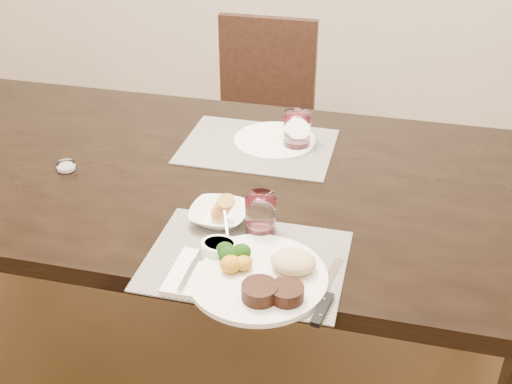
% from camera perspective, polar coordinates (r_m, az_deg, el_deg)
% --- Properties ---
extents(ground_plane, '(4.50, 4.50, 0.00)m').
position_cam_1_polar(ground_plane, '(2.34, -5.05, -14.20)').
color(ground_plane, '#402B14').
rests_on(ground_plane, ground).
extents(dining_table, '(2.00, 1.00, 0.75)m').
position_cam_1_polar(dining_table, '(1.92, -5.97, -0.11)').
color(dining_table, black).
rests_on(dining_table, ground).
extents(chair_far, '(0.42, 0.42, 0.90)m').
position_cam_1_polar(chair_far, '(2.78, 0.49, 6.83)').
color(chair_far, black).
rests_on(chair_far, ground).
extents(placemat_near, '(0.46, 0.34, 0.00)m').
position_cam_1_polar(placemat_near, '(1.50, -0.91, -6.09)').
color(placemat_near, gray).
rests_on(placemat_near, dining_table).
extents(placemat_far, '(0.46, 0.34, 0.00)m').
position_cam_1_polar(placemat_far, '(1.99, 0.16, 4.08)').
color(placemat_far, gray).
rests_on(placemat_far, dining_table).
extents(dinner_plate, '(0.31, 0.31, 0.06)m').
position_cam_1_polar(dinner_plate, '(1.43, 0.69, -7.43)').
color(dinner_plate, white).
rests_on(dinner_plate, placemat_near).
extents(napkin_fork, '(0.09, 0.16, 0.02)m').
position_cam_1_polar(napkin_fork, '(1.46, -5.77, -7.14)').
color(napkin_fork, white).
rests_on(napkin_fork, placemat_near).
extents(steak_knife, '(0.04, 0.24, 0.01)m').
position_cam_1_polar(steak_knife, '(1.39, 6.10, -9.61)').
color(steak_knife, silver).
rests_on(steak_knife, placemat_near).
extents(cracker_bowl, '(0.15, 0.15, 0.07)m').
position_cam_1_polar(cracker_bowl, '(1.62, -3.30, -1.98)').
color(cracker_bowl, white).
rests_on(cracker_bowl, placemat_near).
extents(sauce_ramekin, '(0.09, 0.13, 0.07)m').
position_cam_1_polar(sauce_ramekin, '(1.51, -3.27, -4.99)').
color(sauce_ramekin, white).
rests_on(sauce_ramekin, placemat_near).
extents(wine_glass_near, '(0.08, 0.08, 0.10)m').
position_cam_1_polar(wine_glass_near, '(1.56, 0.40, -2.18)').
color(wine_glass_near, white).
rests_on(wine_glass_near, placemat_near).
extents(far_plate, '(0.25, 0.25, 0.01)m').
position_cam_1_polar(far_plate, '(2.00, 1.68, 4.59)').
color(far_plate, white).
rests_on(far_plate, placemat_far).
extents(wine_glass_far, '(0.08, 0.08, 0.11)m').
position_cam_1_polar(wine_glass_far, '(1.96, 3.66, 5.31)').
color(wine_glass_far, white).
rests_on(wine_glass_far, placemat_far).
extents(salt_cellar, '(0.05, 0.05, 0.02)m').
position_cam_1_polar(salt_cellar, '(1.93, -16.52, 2.15)').
color(salt_cellar, white).
rests_on(salt_cellar, dining_table).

